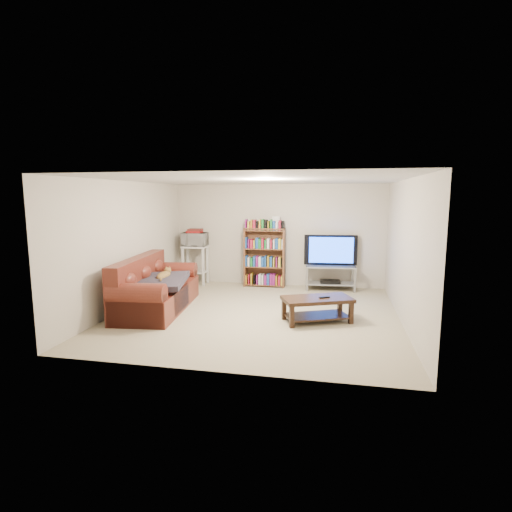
% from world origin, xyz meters
% --- Properties ---
extents(floor, '(5.00, 5.00, 0.00)m').
position_xyz_m(floor, '(0.00, 0.00, 0.00)').
color(floor, tan).
rests_on(floor, ground).
extents(ceiling, '(5.00, 5.00, 0.00)m').
position_xyz_m(ceiling, '(0.00, 0.00, 2.40)').
color(ceiling, white).
rests_on(ceiling, ground).
extents(wall_back, '(5.00, 0.00, 5.00)m').
position_xyz_m(wall_back, '(0.00, 2.50, 1.20)').
color(wall_back, beige).
rests_on(wall_back, ground).
extents(wall_front, '(5.00, 0.00, 5.00)m').
position_xyz_m(wall_front, '(0.00, -2.50, 1.20)').
color(wall_front, beige).
rests_on(wall_front, ground).
extents(wall_left, '(0.00, 5.00, 5.00)m').
position_xyz_m(wall_left, '(-2.50, 0.00, 1.20)').
color(wall_left, beige).
rests_on(wall_left, ground).
extents(wall_right, '(0.00, 5.00, 5.00)m').
position_xyz_m(wall_right, '(2.50, 0.00, 1.20)').
color(wall_right, beige).
rests_on(wall_right, ground).
extents(sofa, '(1.25, 2.41, 0.99)m').
position_xyz_m(sofa, '(-1.97, -0.10, 0.34)').
color(sofa, maroon).
rests_on(sofa, floor).
extents(blanket, '(1.10, 1.31, 0.19)m').
position_xyz_m(blanket, '(-1.77, -0.24, 0.57)').
color(blanket, '#2F2934').
rests_on(blanket, sofa).
extents(cat, '(0.32, 0.66, 0.19)m').
position_xyz_m(cat, '(-1.79, -0.03, 0.63)').
color(cat, brown).
rests_on(cat, sofa).
extents(coffee_table, '(1.29, 0.99, 0.42)m').
position_xyz_m(coffee_table, '(1.09, -0.25, 0.29)').
color(coffee_table, black).
rests_on(coffee_table, floor).
extents(remote, '(0.19, 0.14, 0.02)m').
position_xyz_m(remote, '(1.21, -0.26, 0.43)').
color(remote, black).
rests_on(remote, coffee_table).
extents(tv_stand, '(1.15, 0.60, 0.56)m').
position_xyz_m(tv_stand, '(1.26, 2.19, 0.37)').
color(tv_stand, '#999EA3').
rests_on(tv_stand, floor).
extents(television, '(1.21, 0.26, 0.69)m').
position_xyz_m(television, '(1.26, 2.19, 0.90)').
color(television, black).
rests_on(television, tv_stand).
extents(dvd_player, '(0.47, 0.35, 0.06)m').
position_xyz_m(dvd_player, '(1.26, 2.19, 0.19)').
color(dvd_player, black).
rests_on(dvd_player, tv_stand).
extents(bookshelf, '(0.97, 0.32, 1.39)m').
position_xyz_m(bookshelf, '(-0.27, 2.24, 0.71)').
color(bookshelf, brown).
rests_on(bookshelf, floor).
extents(shelf_clutter, '(0.71, 0.23, 0.28)m').
position_xyz_m(shelf_clutter, '(-0.17, 2.26, 1.49)').
color(shelf_clutter, silver).
rests_on(shelf_clutter, bookshelf).
extents(microwave_stand, '(0.60, 0.44, 0.94)m').
position_xyz_m(microwave_stand, '(-1.96, 2.15, 0.60)').
color(microwave_stand, silver).
rests_on(microwave_stand, floor).
extents(microwave, '(0.59, 0.41, 0.32)m').
position_xyz_m(microwave, '(-1.96, 2.15, 1.09)').
color(microwave, silver).
rests_on(microwave, microwave_stand).
extents(game_boxes, '(0.35, 0.31, 0.05)m').
position_xyz_m(game_boxes, '(-1.96, 2.15, 1.28)').
color(game_boxes, maroon).
rests_on(game_boxes, microwave).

